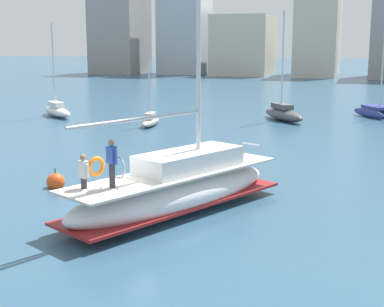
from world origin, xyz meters
TOP-DOWN VIEW (x-y plane):
  - ground_plane at (0.00, 0.00)m, footprint 400.00×400.00m
  - main_sailboat at (1.69, 0.54)m, footprint 6.43×9.66m
  - moored_sloop_near at (-16.41, 22.65)m, footprint 4.62×4.12m
  - moored_sloop_far at (-7.03, 20.05)m, footprint 1.34×3.85m
  - moored_catamaran at (9.08, 30.39)m, footprint 4.13×4.81m
  - moored_cutter_left at (1.93, 25.96)m, footprint 4.39×5.26m
  - mooring_buoy at (-4.40, 2.27)m, footprint 0.78×0.78m
  - waterfront_buildings at (1.55, 86.09)m, footprint 85.04×19.36m

SIDE VIEW (x-z plane):
  - ground_plane at x=0.00m, z-range 0.00..0.00m
  - mooring_buoy at x=-4.40m, z-range -0.26..0.73m
  - moored_sloop_far at x=-7.03m, z-range -1.95..2.80m
  - moored_sloop_near at x=-16.41m, z-range -3.27..4.37m
  - moored_catamaran at x=9.08m, z-range -3.33..4.45m
  - moored_cutter_left at x=1.93m, z-range -3.66..4.86m
  - main_sailboat at x=1.69m, z-range -6.01..7.84m
  - waterfront_buildings at x=1.55m, z-range -2.93..18.52m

